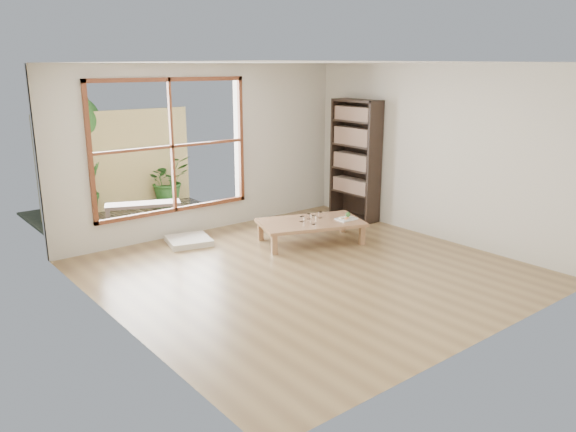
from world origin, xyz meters
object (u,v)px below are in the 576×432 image
(bookshelf, at_px, (355,160))
(garden_bench, at_px, (143,207))
(low_table, at_px, (311,224))
(food_tray, at_px, (347,218))

(bookshelf, height_order, garden_bench, bookshelf)
(low_table, bearing_deg, bookshelf, 41.21)
(food_tray, distance_m, garden_bench, 3.33)
(low_table, height_order, garden_bench, garden_bench)
(bookshelf, distance_m, garden_bench, 3.61)
(low_table, xyz_separation_m, food_tray, (0.49, -0.26, 0.06))
(bookshelf, bearing_deg, garden_bench, 150.19)
(food_tray, bearing_deg, bookshelf, 41.90)
(food_tray, bearing_deg, low_table, 154.11)
(low_table, relative_size, garden_bench, 1.38)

